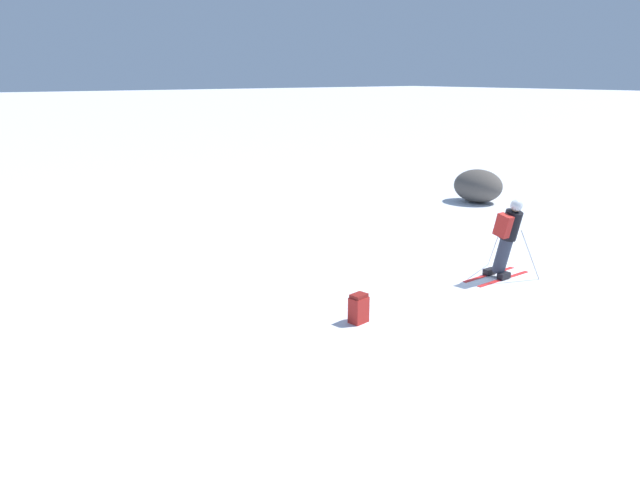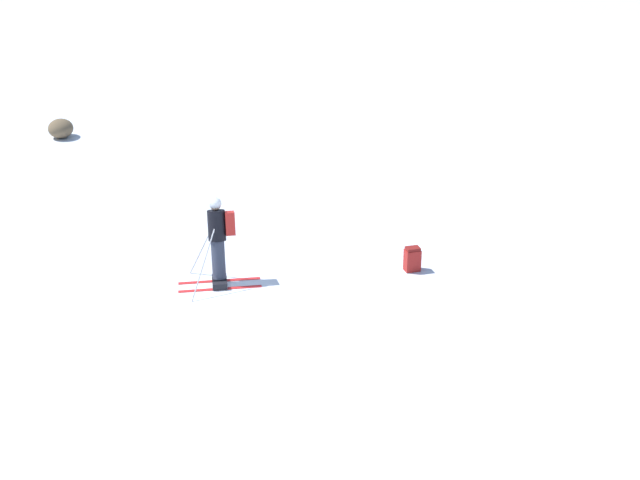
# 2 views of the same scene
# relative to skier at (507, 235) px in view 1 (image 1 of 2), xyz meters

# --- Properties ---
(ground_plane) EXTENTS (300.00, 300.00, 0.00)m
(ground_plane) POSITION_rel_skier_xyz_m (1.39, -0.03, -0.93)
(ground_plane) COLOR white
(skier) EXTENTS (1.29, 1.59, 1.70)m
(skier) POSITION_rel_skier_xyz_m (0.00, 0.00, 0.00)
(skier) COLOR red
(skier) RESTS_ON ground
(spare_backpack) EXTENTS (0.26, 0.33, 0.50)m
(spare_backpack) POSITION_rel_skier_xyz_m (0.07, 3.80, -0.68)
(spare_backpack) COLOR #AD231E
(spare_backpack) RESTS_ON ground
(exposed_boulder_1) EXTENTS (1.63, 1.39, 1.06)m
(exposed_boulder_1) POSITION_rel_skier_xyz_m (5.47, -5.86, -0.40)
(exposed_boulder_1) COLOR #4C4742
(exposed_boulder_1) RESTS_ON ground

